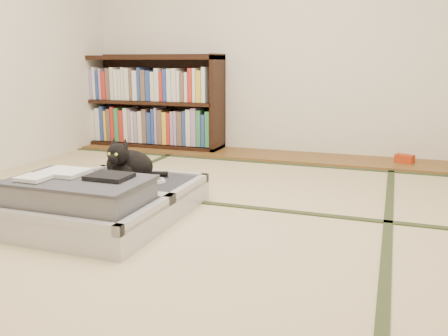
% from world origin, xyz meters
% --- Properties ---
extents(floor, '(4.50, 4.50, 0.00)m').
position_xyz_m(floor, '(0.00, 0.00, 0.00)').
color(floor, tan).
rests_on(floor, ground).
extents(wood_strip, '(4.00, 0.50, 0.02)m').
position_xyz_m(wood_strip, '(0.00, 2.00, 0.01)').
color(wood_strip, brown).
rests_on(wood_strip, ground).
extents(red_item, '(0.17, 0.14, 0.07)m').
position_xyz_m(red_item, '(1.10, 2.03, 0.06)').
color(red_item, '#A82D0D').
rests_on(red_item, wood_strip).
extents(tatami_borders, '(4.00, 4.50, 0.01)m').
position_xyz_m(tatami_borders, '(0.00, 0.49, 0.00)').
color(tatami_borders, '#2D381E').
rests_on(tatami_borders, ground).
extents(bookcase, '(1.48, 0.34, 0.95)m').
position_xyz_m(bookcase, '(-1.35, 2.07, 0.45)').
color(bookcase, black).
rests_on(bookcase, wood_strip).
extents(suitcase, '(0.80, 1.06, 0.31)m').
position_xyz_m(suitcase, '(-0.51, -0.09, 0.11)').
color(suitcase, '#AEADB2').
rests_on(suitcase, floor).
extents(cat, '(0.35, 0.36, 0.29)m').
position_xyz_m(cat, '(-0.52, 0.20, 0.26)').
color(cat, black).
rests_on(cat, suitcase).
extents(cable_coil, '(0.11, 0.11, 0.03)m').
position_xyz_m(cable_coil, '(-0.34, 0.23, 0.16)').
color(cable_coil, white).
rests_on(cable_coil, suitcase).
extents(hanger, '(0.40, 0.26, 0.01)m').
position_xyz_m(hanger, '(-1.41, 0.76, 0.01)').
color(hanger, black).
rests_on(hanger, floor).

